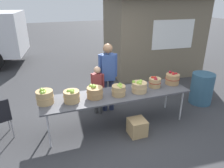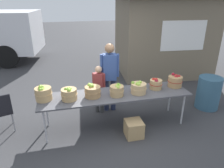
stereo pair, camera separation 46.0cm
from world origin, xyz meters
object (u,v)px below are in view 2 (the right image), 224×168
folding_chair (1,110)px  produce_crate (134,129)px  apple_basket_green_3 (117,90)px  apple_basket_red_1 (175,81)px  child_customer (99,86)px  apple_basket_green_4 (138,88)px  trash_barrel (208,93)px  apple_basket_red_0 (156,84)px  apple_basket_green_0 (43,93)px  apple_basket_green_1 (69,94)px  market_table (115,95)px  vendor_adult (110,73)px  apple_basket_green_2 (92,91)px

folding_chair → produce_crate: size_ratio=2.54×
apple_basket_green_3 → folding_chair: apple_basket_green_3 is taller
apple_basket_red_1 → child_customer: 1.72m
apple_basket_green_4 → apple_basket_red_1: (0.91, 0.14, 0.01)m
trash_barrel → produce_crate: size_ratio=2.39×
apple_basket_green_4 → apple_basket_red_1: bearing=8.9°
apple_basket_red_0 → produce_crate: apple_basket_red_0 is taller
apple_basket_green_0 → apple_basket_red_0: size_ratio=1.20×
apple_basket_red_1 → produce_crate: size_ratio=0.96×
apple_basket_green_1 → trash_barrel: apple_basket_green_1 is taller
market_table → vendor_adult: (0.03, 0.68, 0.26)m
apple_basket_red_1 → folding_chair: apple_basket_red_1 is taller
apple_basket_green_2 → trash_barrel: apple_basket_green_2 is taller
folding_chair → produce_crate: bearing=146.0°
apple_basket_green_1 → folding_chair: bearing=166.2°
market_table → trash_barrel: 2.48m
market_table → apple_basket_red_0: bearing=3.7°
apple_basket_green_0 → apple_basket_red_1: (2.81, 0.02, -0.01)m
market_table → folding_chair: 2.32m
apple_basket_green_0 → folding_chair: 0.98m
apple_basket_green_2 → apple_basket_green_3: apple_basket_green_2 is taller
apple_basket_green_3 → folding_chair: bearing=170.9°
apple_basket_red_0 → child_customer: 1.30m
apple_basket_red_0 → apple_basket_green_2: bearing=-177.4°
market_table → apple_basket_green_2: bearing=-179.3°
apple_basket_green_0 → apple_basket_green_1: bearing=-11.4°
apple_basket_green_1 → child_customer: bearing=43.1°
apple_basket_red_0 → apple_basket_red_1: (0.47, 0.02, 0.01)m
apple_basket_green_4 → trash_barrel: bearing=8.8°
apple_basket_green_1 → apple_basket_green_2: apple_basket_green_2 is taller
market_table → apple_basket_green_0: bearing=177.6°
vendor_adult → child_customer: (-0.27, -0.07, -0.28)m
apple_basket_green_1 → vendor_adult: (0.97, 0.72, 0.10)m
market_table → apple_basket_green_3: 0.17m
apple_basket_green_1 → produce_crate: bearing=-19.8°
apple_basket_green_3 → apple_basket_red_1: size_ratio=0.91×
apple_basket_green_0 → trash_barrel: 3.90m
market_table → produce_crate: 0.77m
apple_basket_green_0 → apple_basket_red_1: size_ratio=1.03×
folding_chair → apple_basket_green_4: bearing=155.3°
apple_basket_green_4 → apple_basket_red_0: bearing=15.4°
apple_basket_green_2 → apple_basket_green_0: bearing=176.0°
vendor_adult → trash_barrel: size_ratio=2.05×
apple_basket_green_2 → apple_basket_red_0: bearing=2.6°
market_table → apple_basket_green_2: apple_basket_green_2 is taller
apple_basket_red_1 → folding_chair: size_ratio=0.38×
apple_basket_green_1 → produce_crate: apple_basket_green_1 is taller
apple_basket_red_0 → produce_crate: bearing=-140.8°
apple_basket_green_0 → trash_barrel: apple_basket_green_0 is taller
apple_basket_red_1 → produce_crate: apple_basket_red_1 is taller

